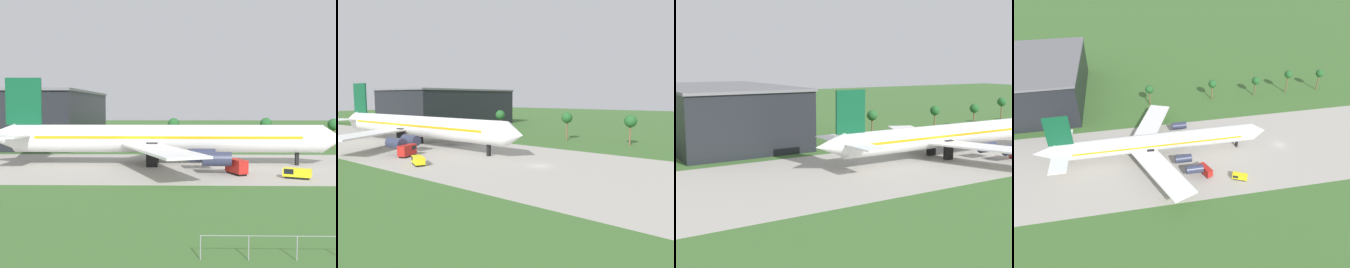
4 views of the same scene
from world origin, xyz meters
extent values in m
cylinder|color=white|center=(-43.90, 2.12, 5.79)|extent=(66.83, 6.02, 6.02)
cone|color=white|center=(-81.08, 2.12, 6.24)|extent=(7.53, 5.72, 5.72)
cube|color=#EFA314|center=(-43.90, 2.12, 6.24)|extent=(56.81, 6.14, 0.60)
cube|color=#0F4C2D|center=(-75.51, 2.12, 13.92)|extent=(7.83, 0.50, 10.24)
cube|color=white|center=(-75.81, 2.12, 6.69)|extent=(5.42, 24.09, 0.30)
cube|color=white|center=(-45.13, -11.86, 4.73)|extent=(17.73, 28.85, 0.44)
cube|color=white|center=(-45.13, 16.10, 4.73)|extent=(17.73, 28.85, 0.44)
cylinder|color=#2D334C|center=(-36.97, -5.11, 2.98)|extent=(5.42, 2.71, 2.71)
cylinder|color=#2D334C|center=(-34.54, -11.13, 2.98)|extent=(5.42, 2.71, 2.71)
cylinder|color=#2D334C|center=(-36.97, 9.35, 2.98)|extent=(5.42, 2.71, 2.71)
cylinder|color=#2D334C|center=(-34.54, 15.37, 2.98)|extent=(5.42, 2.71, 2.71)
cube|color=black|center=(-47.25, -1.19, 2.59)|extent=(2.40, 1.20, 5.19)
cube|color=black|center=(-47.25, 5.43, 2.59)|extent=(2.40, 1.20, 5.19)
cube|color=black|center=(-89.79, 56.34, 8.61)|extent=(36.00, 60.00, 17.21)
cube|color=slate|center=(-89.79, 56.34, 17.61)|extent=(36.72, 61.20, 0.80)
cylinder|color=brown|center=(21.77, 40.10, 4.29)|extent=(0.56, 0.56, 8.57)
sphere|color=#235B28|center=(21.77, 40.10, 9.17)|extent=(3.60, 3.60, 3.60)
cylinder|color=brown|center=(-42.95, 40.10, 3.42)|extent=(0.56, 0.56, 6.85)
sphere|color=#235B28|center=(-42.95, 40.10, 7.45)|extent=(3.60, 3.60, 3.60)
cylinder|color=brown|center=(5.97, 40.10, 3.35)|extent=(0.56, 0.56, 6.70)
sphere|color=#235B28|center=(5.97, 40.10, 7.30)|extent=(3.60, 3.60, 3.60)
cylinder|color=brown|center=(-14.62, 40.10, 3.47)|extent=(0.56, 0.56, 6.95)
sphere|color=#235B28|center=(-14.62, 40.10, 7.55)|extent=(3.60, 3.60, 3.60)
camera|label=1|loc=(-41.97, -89.35, 12.77)|focal=45.00mm
camera|label=2|loc=(35.92, -57.27, 14.41)|focal=35.00mm
camera|label=3|loc=(-133.30, -89.75, 25.48)|focal=50.00mm
camera|label=4|loc=(-53.94, -89.26, 69.43)|focal=35.00mm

